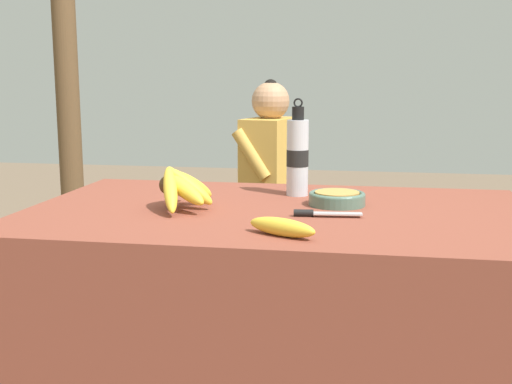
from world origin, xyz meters
name	(u,v)px	position (x,y,z in m)	size (l,w,h in m)	color
market_counter	(278,328)	(0.00, 0.00, 0.37)	(1.48, 0.91, 0.74)	brown
banana_bunch_ripe	(181,186)	(-0.28, -0.05, 0.81)	(0.18, 0.29, 0.14)	#4C381E
serving_bowl	(337,198)	(0.17, 0.09, 0.76)	(0.17, 0.17, 0.04)	#4C6B5B
water_bottle	(298,156)	(0.03, 0.24, 0.87)	(0.07, 0.07, 0.32)	silver
loose_banana_front	(282,227)	(0.05, -0.32, 0.76)	(0.19, 0.13, 0.04)	gold
knife	(317,213)	(0.12, -0.09, 0.75)	(0.19, 0.04, 0.02)	#BCBCC1
wooden_bench	(293,226)	(-0.11, 1.32, 0.38)	(1.79, 0.32, 0.45)	brown
seated_vendor	(261,174)	(-0.27, 1.29, 0.65)	(0.45, 0.42, 1.11)	#232328
banana_bunch_green	(400,202)	(0.42, 1.31, 0.52)	(0.18, 0.29, 0.15)	#4C381E
support_post_near	(66,61)	(-1.44, 1.62, 1.22)	(0.13, 0.13, 2.43)	brown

